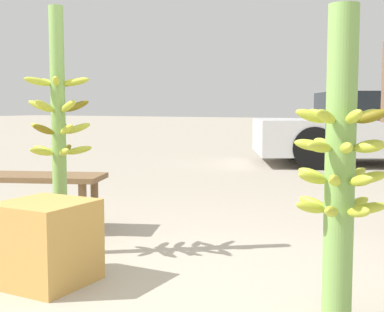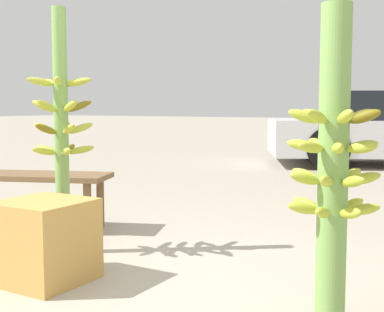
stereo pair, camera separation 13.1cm
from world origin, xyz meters
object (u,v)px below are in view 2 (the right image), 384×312
Objects in this scene: banana_stalk_center at (333,166)px; market_bench at (38,183)px; produce_crate at (45,241)px; banana_stalk_left at (61,127)px.

banana_stalk_center is 1.18× the size of market_bench.
banana_stalk_center is 1.59m from produce_crate.
market_bench is at bearing 138.20° from produce_crate.
produce_crate is (0.98, -0.88, -0.14)m from market_bench.
produce_crate is (-1.50, -0.23, -0.48)m from banana_stalk_center.
produce_crate is at bearing -55.62° from banana_stalk_left.
banana_stalk_center is at bearing 8.68° from produce_crate.
produce_crate is at bearing -63.37° from market_bench.
market_bench is at bearing 165.38° from banana_stalk_center.
market_bench is (-0.66, 0.40, -0.46)m from banana_stalk_left.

